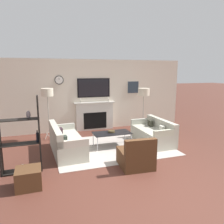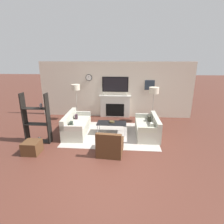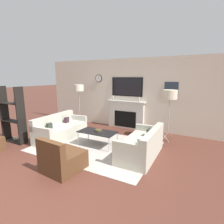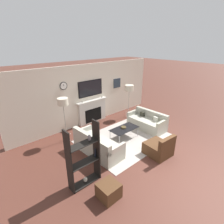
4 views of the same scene
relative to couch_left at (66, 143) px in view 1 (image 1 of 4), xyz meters
The scene contains 12 objects.
ground_plane 2.57m from the couch_left, 56.98° to the right, with size 60.00×60.00×0.00m, color #522B21.
fireplace_wall 2.81m from the couch_left, 58.21° to the left, with size 7.48×0.28×2.70m.
area_rug 1.42m from the couch_left, ahead, with size 3.40×2.52×0.01m.
couch_left is the anchor object (origin of this frame).
couch_right 2.77m from the couch_left, ahead, with size 0.80×1.65×0.75m.
armchair 2.09m from the couch_left, 45.19° to the right, with size 0.81×0.86×0.78m.
coffee_table 1.40m from the couch_left, ahead, with size 1.13×0.59×0.44m.
decorative_bowl 1.41m from the couch_left, ahead, with size 0.22×0.22×0.06m.
floor_lamp_left 1.97m from the couch_left, 103.92° to the left, with size 0.38×0.38×1.72m.
floor_lamp_right 3.66m from the couch_left, 25.01° to the left, with size 0.43×0.43×1.63m.
shelf_unit 1.49m from the couch_left, 140.95° to the right, with size 0.87×0.28×1.74m.
ottoman 1.89m from the couch_left, 119.36° to the right, with size 0.49×0.49×0.39m.
Camera 1 is at (-2.05, -3.81, 2.28)m, focal length 35.00 mm.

